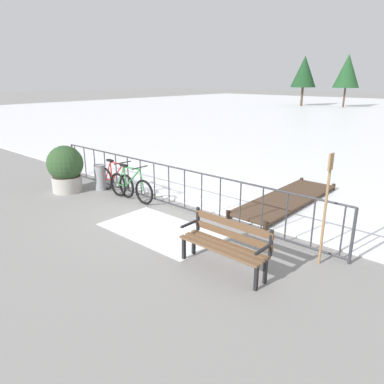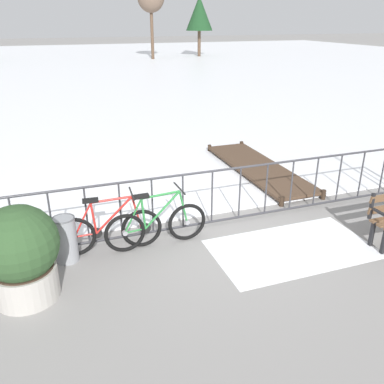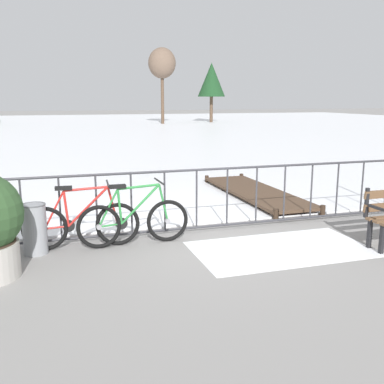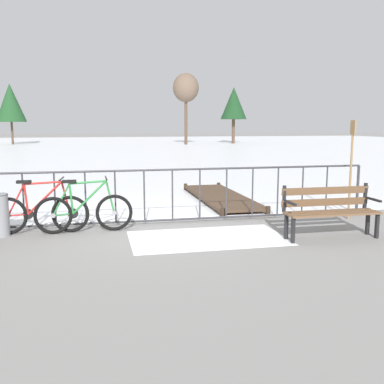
{
  "view_description": "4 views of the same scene",
  "coord_description": "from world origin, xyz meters",
  "px_view_note": "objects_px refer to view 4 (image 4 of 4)",
  "views": [
    {
      "loc": [
        6.21,
        -6.09,
        3.14
      ],
      "look_at": [
        1.29,
        -0.58,
        0.79
      ],
      "focal_mm": 33.68,
      "sensor_mm": 36.0,
      "label": 1
    },
    {
      "loc": [
        -2.56,
        -6.05,
        3.46
      ],
      "look_at": [
        -0.27,
        0.29,
        0.58
      ],
      "focal_mm": 38.19,
      "sensor_mm": 36.0,
      "label": 2
    },
    {
      "loc": [
        -2.25,
        -6.82,
        2.18
      ],
      "look_at": [
        -0.02,
        0.19,
        0.65
      ],
      "focal_mm": 41.93,
      "sensor_mm": 36.0,
      "label": 3
    },
    {
      "loc": [
        -0.87,
        -8.17,
        1.91
      ],
      "look_at": [
        0.74,
        -0.84,
        0.74
      ],
      "focal_mm": 41.02,
      "sensor_mm": 36.0,
      "label": 4
    }
  ],
  "objects_px": {
    "bicycle_second": "(84,212)",
    "bicycle_near_railing": "(39,213)",
    "park_bench": "(330,208)",
    "oar_upright": "(351,163)"
  },
  "relations": [
    {
      "from": "park_bench",
      "to": "bicycle_second",
      "type": "bearing_deg",
      "value": 163.05
    },
    {
      "from": "bicycle_near_railing",
      "to": "bicycle_second",
      "type": "xyz_separation_m",
      "value": [
        0.76,
        -0.09,
        0.0
      ]
    },
    {
      "from": "bicycle_second",
      "to": "bicycle_near_railing",
      "type": "bearing_deg",
      "value": 173.38
    },
    {
      "from": "bicycle_second",
      "to": "park_bench",
      "type": "relative_size",
      "value": 1.07
    },
    {
      "from": "park_bench",
      "to": "oar_upright",
      "type": "distance_m",
      "value": 1.8
    },
    {
      "from": "bicycle_second",
      "to": "park_bench",
      "type": "height_order",
      "value": "bicycle_second"
    },
    {
      "from": "bicycle_second",
      "to": "oar_upright",
      "type": "bearing_deg",
      "value": -0.04
    },
    {
      "from": "bicycle_near_railing",
      "to": "park_bench",
      "type": "height_order",
      "value": "bicycle_near_railing"
    },
    {
      "from": "bicycle_near_railing",
      "to": "park_bench",
      "type": "xyz_separation_m",
      "value": [
        4.83,
        -1.33,
        0.14
      ]
    },
    {
      "from": "park_bench",
      "to": "bicycle_near_railing",
      "type": "bearing_deg",
      "value": 164.62
    }
  ]
}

